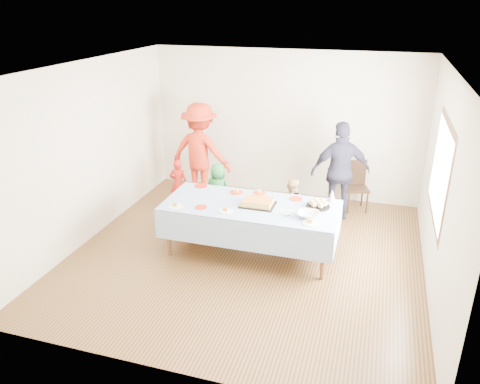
# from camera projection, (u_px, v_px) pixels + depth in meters

# --- Properties ---
(ground) EXTENTS (5.00, 5.00, 0.00)m
(ground) POSITION_uv_depth(u_px,v_px,m) (247.00, 254.00, 6.95)
(ground) COLOR #492714
(ground) RESTS_ON ground
(room_walls) EXTENTS (5.04, 5.04, 2.72)m
(room_walls) POSITION_uv_depth(u_px,v_px,m) (251.00, 139.00, 6.26)
(room_walls) COLOR beige
(room_walls) RESTS_ON ground
(party_table) EXTENTS (2.50, 1.10, 0.78)m
(party_table) POSITION_uv_depth(u_px,v_px,m) (251.00, 208.00, 6.72)
(party_table) COLOR brown
(party_table) RESTS_ON ground
(birthday_cake) EXTENTS (0.49, 0.37, 0.09)m
(birthday_cake) POSITION_uv_depth(u_px,v_px,m) (258.00, 203.00, 6.66)
(birthday_cake) COLOR black
(birthday_cake) RESTS_ON party_table
(rolls_tray) EXTENTS (0.34, 0.34, 0.10)m
(rolls_tray) POSITION_uv_depth(u_px,v_px,m) (318.00, 204.00, 6.61)
(rolls_tray) COLOR black
(rolls_tray) RESTS_ON party_table
(punch_bowl) EXTENTS (0.29, 0.29, 0.07)m
(punch_bowl) POSITION_uv_depth(u_px,v_px,m) (308.00, 215.00, 6.30)
(punch_bowl) COLOR silver
(punch_bowl) RESTS_ON party_table
(party_hat) EXTENTS (0.11, 0.11, 0.18)m
(party_hat) POSITION_uv_depth(u_px,v_px,m) (332.00, 195.00, 6.77)
(party_hat) COLOR white
(party_hat) RESTS_ON party_table
(fork_pile) EXTENTS (0.24, 0.18, 0.07)m
(fork_pile) POSITION_uv_depth(u_px,v_px,m) (290.00, 214.00, 6.34)
(fork_pile) COLOR white
(fork_pile) RESTS_ON party_table
(plate_red_far_a) EXTENTS (0.20, 0.20, 0.01)m
(plate_red_far_a) POSITION_uv_depth(u_px,v_px,m) (201.00, 186.00, 7.34)
(plate_red_far_a) COLOR red
(plate_red_far_a) RESTS_ON party_table
(plate_red_far_b) EXTENTS (0.20, 0.20, 0.01)m
(plate_red_far_b) POSITION_uv_depth(u_px,v_px,m) (236.00, 192.00, 7.10)
(plate_red_far_b) COLOR red
(plate_red_far_b) RESTS_ON party_table
(plate_red_far_c) EXTENTS (0.18, 0.18, 0.01)m
(plate_red_far_c) POSITION_uv_depth(u_px,v_px,m) (259.00, 193.00, 7.07)
(plate_red_far_c) COLOR red
(plate_red_far_c) RESTS_ON party_table
(plate_red_far_d) EXTENTS (0.19, 0.19, 0.01)m
(plate_red_far_d) POSITION_uv_depth(u_px,v_px,m) (296.00, 199.00, 6.88)
(plate_red_far_d) COLOR red
(plate_red_far_d) RESTS_ON party_table
(plate_red_near) EXTENTS (0.17, 0.17, 0.01)m
(plate_red_near) POSITION_uv_depth(u_px,v_px,m) (201.00, 207.00, 6.60)
(plate_red_near) COLOR red
(plate_red_near) RESTS_ON party_table
(plate_white_left) EXTENTS (0.21, 0.21, 0.01)m
(plate_white_left) POSITION_uv_depth(u_px,v_px,m) (175.00, 206.00, 6.63)
(plate_white_left) COLOR white
(plate_white_left) RESTS_ON party_table
(plate_white_mid) EXTENTS (0.20, 0.20, 0.01)m
(plate_white_mid) POSITION_uv_depth(u_px,v_px,m) (225.00, 211.00, 6.48)
(plate_white_mid) COLOR white
(plate_white_mid) RESTS_ON party_table
(plate_white_right) EXTENTS (0.21, 0.21, 0.01)m
(plate_white_right) POSITION_uv_depth(u_px,v_px,m) (310.00, 223.00, 6.14)
(plate_white_right) COLOR white
(plate_white_right) RESTS_ON party_table
(dining_chair) EXTENTS (0.48, 0.48, 0.88)m
(dining_chair) POSITION_uv_depth(u_px,v_px,m) (356.00, 183.00, 8.29)
(dining_chair) COLOR black
(dining_chair) RESTS_ON ground
(toddler_left) EXTENTS (0.36, 0.26, 0.91)m
(toddler_left) POSITION_uv_depth(u_px,v_px,m) (179.00, 184.00, 8.33)
(toddler_left) COLOR red
(toddler_left) RESTS_ON ground
(toddler_mid) EXTENTS (0.49, 0.34, 0.96)m
(toddler_mid) POSITION_uv_depth(u_px,v_px,m) (218.00, 190.00, 7.97)
(toddler_mid) COLOR #277534
(toddler_mid) RESTS_ON ground
(toddler_right) EXTENTS (0.45, 0.35, 0.92)m
(toddler_right) POSITION_uv_depth(u_px,v_px,m) (291.00, 206.00, 7.44)
(toddler_right) COLOR tan
(toddler_right) RESTS_ON ground
(adult_left) EXTENTS (1.23, 0.78, 1.81)m
(adult_left) POSITION_uv_depth(u_px,v_px,m) (200.00, 152.00, 8.57)
(adult_left) COLOR red
(adult_left) RESTS_ON ground
(adult_right) EXTENTS (1.07, 0.73, 1.69)m
(adult_right) POSITION_uv_depth(u_px,v_px,m) (340.00, 172.00, 7.77)
(adult_right) COLOR #2D2C3C
(adult_right) RESTS_ON ground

